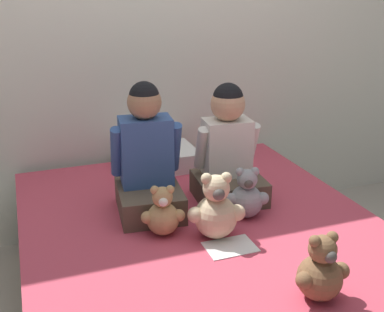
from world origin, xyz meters
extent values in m
cube|color=silver|center=(0.00, 1.05, 1.25)|extent=(8.00, 0.06, 2.50)
cube|color=#997F60|center=(0.00, 0.00, 0.13)|extent=(1.62, 1.95, 0.25)
cube|color=white|center=(0.00, 0.00, 0.35)|extent=(1.59, 1.91, 0.21)
cube|color=#C64256|center=(0.00, 0.00, 0.47)|extent=(1.61, 1.93, 0.03)
cube|color=brown|center=(-0.20, 0.23, 0.55)|extent=(0.33, 0.40, 0.13)
cube|color=#33518E|center=(-0.19, 0.29, 0.78)|extent=(0.26, 0.18, 0.33)
sphere|color=#9E7051|center=(-0.19, 0.29, 1.01)|extent=(0.16, 0.16, 0.16)
sphere|color=black|center=(-0.19, 0.29, 1.04)|extent=(0.14, 0.14, 0.14)
cylinder|color=#33518E|center=(-0.33, 0.30, 0.79)|extent=(0.07, 0.15, 0.26)
cylinder|color=#33518E|center=(-0.06, 0.27, 0.79)|extent=(0.07, 0.15, 0.26)
cube|color=brown|center=(0.22, 0.23, 0.55)|extent=(0.35, 0.34, 0.12)
cube|color=silver|center=(0.22, 0.28, 0.75)|extent=(0.24, 0.17, 0.29)
sphere|color=tan|center=(0.22, 0.28, 0.97)|extent=(0.17, 0.17, 0.17)
sphere|color=black|center=(0.22, 0.28, 1.00)|extent=(0.15, 0.15, 0.15)
cylinder|color=silver|center=(0.09, 0.29, 0.76)|extent=(0.07, 0.14, 0.23)
cylinder|color=silver|center=(0.35, 0.27, 0.76)|extent=(0.07, 0.14, 0.23)
sphere|color=tan|center=(-0.20, 0.01, 0.56)|extent=(0.15, 0.15, 0.15)
sphere|color=tan|center=(-0.20, 0.01, 0.66)|extent=(0.09, 0.09, 0.09)
sphere|color=white|center=(-0.21, -0.03, 0.66)|extent=(0.04, 0.04, 0.04)
sphere|color=tan|center=(-0.23, 0.02, 0.70)|extent=(0.04, 0.04, 0.04)
sphere|color=tan|center=(-0.17, 0.00, 0.70)|extent=(0.04, 0.04, 0.04)
sphere|color=tan|center=(-0.27, 0.01, 0.58)|extent=(0.06, 0.06, 0.06)
sphere|color=tan|center=(-0.13, -0.02, 0.58)|extent=(0.06, 0.06, 0.06)
sphere|color=#939399|center=(0.22, 0.04, 0.56)|extent=(0.16, 0.16, 0.16)
sphere|color=#939399|center=(0.22, 0.04, 0.68)|extent=(0.10, 0.10, 0.10)
sphere|color=#4C4742|center=(0.21, 0.00, 0.67)|extent=(0.04, 0.04, 0.04)
sphere|color=#939399|center=(0.18, 0.04, 0.71)|extent=(0.04, 0.04, 0.04)
sphere|color=#939399|center=(0.25, 0.03, 0.71)|extent=(0.04, 0.04, 0.04)
sphere|color=#939399|center=(0.14, 0.04, 0.58)|extent=(0.06, 0.06, 0.06)
sphere|color=#939399|center=(0.28, 0.00, 0.58)|extent=(0.06, 0.06, 0.06)
sphere|color=#D1B78E|center=(0.01, -0.09, 0.58)|extent=(0.19, 0.19, 0.19)
sphere|color=#D1B78E|center=(0.01, -0.09, 0.71)|extent=(0.12, 0.12, 0.12)
sphere|color=#4C4742|center=(0.00, -0.14, 0.71)|extent=(0.05, 0.05, 0.05)
sphere|color=#D1B78E|center=(-0.03, -0.08, 0.76)|extent=(0.05, 0.05, 0.05)
sphere|color=#D1B78E|center=(0.05, -0.10, 0.76)|extent=(0.05, 0.05, 0.05)
sphere|color=#D1B78E|center=(-0.08, -0.09, 0.60)|extent=(0.07, 0.07, 0.07)
sphere|color=#D1B78E|center=(0.09, -0.13, 0.60)|extent=(0.07, 0.07, 0.07)
sphere|color=brown|center=(0.18, -0.61, 0.57)|extent=(0.16, 0.16, 0.16)
sphere|color=brown|center=(0.18, -0.61, 0.68)|extent=(0.10, 0.10, 0.10)
sphere|color=#4C4742|center=(0.18, -0.65, 0.68)|extent=(0.04, 0.04, 0.04)
sphere|color=brown|center=(0.15, -0.61, 0.72)|extent=(0.04, 0.04, 0.04)
sphere|color=brown|center=(0.22, -0.61, 0.72)|extent=(0.04, 0.04, 0.04)
sphere|color=brown|center=(0.11, -0.63, 0.59)|extent=(0.06, 0.06, 0.06)
sphere|color=brown|center=(0.26, -0.63, 0.59)|extent=(0.06, 0.06, 0.06)
cube|color=white|center=(0.00, 0.78, 0.54)|extent=(0.45, 0.33, 0.11)
cube|color=white|center=(0.03, -0.20, 0.49)|extent=(0.21, 0.15, 0.00)
camera|label=1|loc=(-0.73, -1.80, 1.55)|focal=45.00mm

